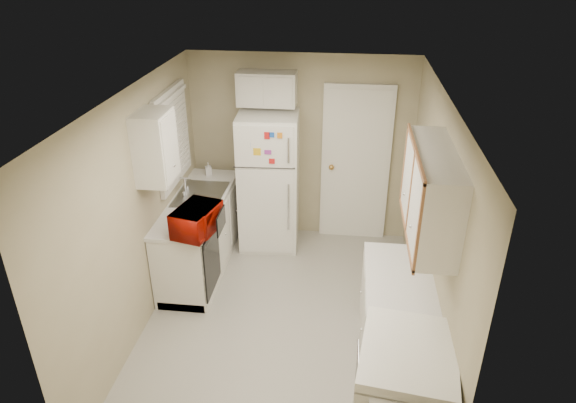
# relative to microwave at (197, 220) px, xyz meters

# --- Properties ---
(floor) EXTENTS (3.80, 3.80, 0.00)m
(floor) POSITION_rel_microwave_xyz_m (0.89, -0.18, -1.05)
(floor) COLOR #BAB7AD
(floor) RESTS_ON ground
(ceiling) EXTENTS (3.80, 3.80, 0.00)m
(ceiling) POSITION_rel_microwave_xyz_m (0.89, -0.18, 1.35)
(ceiling) COLOR white
(ceiling) RESTS_ON floor
(wall_left) EXTENTS (3.80, 3.80, 0.00)m
(wall_left) POSITION_rel_microwave_xyz_m (-0.51, -0.18, 0.15)
(wall_left) COLOR tan
(wall_left) RESTS_ON floor
(wall_right) EXTENTS (3.80, 3.80, 0.00)m
(wall_right) POSITION_rel_microwave_xyz_m (2.29, -0.18, 0.15)
(wall_right) COLOR tan
(wall_right) RESTS_ON floor
(wall_back) EXTENTS (2.80, 2.80, 0.00)m
(wall_back) POSITION_rel_microwave_xyz_m (0.89, 1.72, 0.15)
(wall_back) COLOR tan
(wall_back) RESTS_ON floor
(wall_front) EXTENTS (2.80, 2.80, 0.00)m
(wall_front) POSITION_rel_microwave_xyz_m (0.89, -2.08, 0.15)
(wall_front) COLOR tan
(wall_front) RESTS_ON floor
(left_counter) EXTENTS (0.60, 1.80, 0.90)m
(left_counter) POSITION_rel_microwave_xyz_m (-0.21, 0.72, -0.60)
(left_counter) COLOR silver
(left_counter) RESTS_ON floor
(dishwasher) EXTENTS (0.03, 0.58, 0.72)m
(dishwasher) POSITION_rel_microwave_xyz_m (0.08, 0.12, -0.56)
(dishwasher) COLOR black
(dishwasher) RESTS_ON floor
(sink) EXTENTS (0.54, 0.74, 0.16)m
(sink) POSITION_rel_microwave_xyz_m (-0.21, 0.87, -0.19)
(sink) COLOR gray
(sink) RESTS_ON left_counter
(microwave) EXTENTS (0.57, 0.40, 0.34)m
(microwave) POSITION_rel_microwave_xyz_m (0.00, 0.00, 0.00)
(microwave) COLOR #9C0F04
(microwave) RESTS_ON left_counter
(soap_bottle) EXTENTS (0.10, 0.10, 0.17)m
(soap_bottle) POSITION_rel_microwave_xyz_m (-0.26, 1.43, -0.05)
(soap_bottle) COLOR silver
(soap_bottle) RESTS_ON left_counter
(window_blinds) EXTENTS (0.10, 0.98, 1.08)m
(window_blinds) POSITION_rel_microwave_xyz_m (-0.47, 0.87, 0.55)
(window_blinds) COLOR silver
(window_blinds) RESTS_ON wall_left
(upper_cabinet_left) EXTENTS (0.30, 0.45, 0.70)m
(upper_cabinet_left) POSITION_rel_microwave_xyz_m (-0.36, 0.04, 0.75)
(upper_cabinet_left) COLOR silver
(upper_cabinet_left) RESTS_ON wall_left
(refrigerator) EXTENTS (0.76, 0.74, 1.75)m
(refrigerator) POSITION_rel_microwave_xyz_m (0.53, 1.39, -0.17)
(refrigerator) COLOR white
(refrigerator) RESTS_ON floor
(cabinet_over_fridge) EXTENTS (0.70, 0.30, 0.40)m
(cabinet_over_fridge) POSITION_rel_microwave_xyz_m (0.49, 1.57, 0.95)
(cabinet_over_fridge) COLOR silver
(cabinet_over_fridge) RESTS_ON wall_back
(interior_door) EXTENTS (0.86, 0.06, 2.08)m
(interior_door) POSITION_rel_microwave_xyz_m (1.59, 1.68, -0.03)
(interior_door) COLOR white
(interior_door) RESTS_ON floor
(right_counter) EXTENTS (0.60, 2.00, 0.90)m
(right_counter) POSITION_rel_microwave_xyz_m (1.99, -0.98, -0.60)
(right_counter) COLOR silver
(right_counter) RESTS_ON floor
(stove) EXTENTS (0.77, 0.90, 1.00)m
(stove) POSITION_rel_microwave_xyz_m (1.98, -1.55, -0.55)
(stove) COLOR white
(stove) RESTS_ON floor
(upper_cabinet_right) EXTENTS (0.30, 1.20, 0.70)m
(upper_cabinet_right) POSITION_rel_microwave_xyz_m (2.14, -0.68, 0.75)
(upper_cabinet_right) COLOR silver
(upper_cabinet_right) RESTS_ON wall_right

